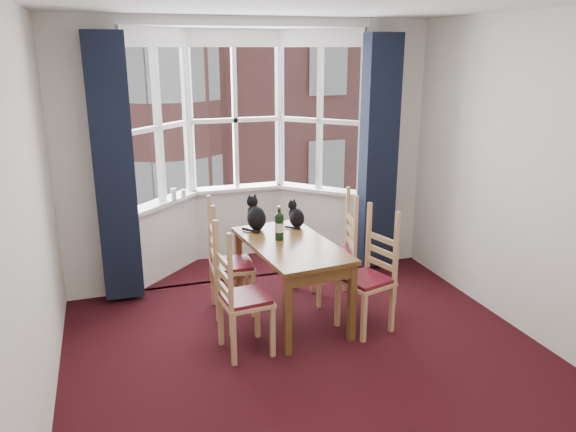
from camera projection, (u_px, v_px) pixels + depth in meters
name	position (u px, v px, depth m)	size (l,w,h in m)	color
floor	(328.00, 382.00, 4.36)	(4.50, 4.50, 0.00)	black
wall_left	(23.00, 238.00, 3.35)	(4.50, 4.50, 0.00)	silver
wall_right	(560.00, 188.00, 4.55)	(4.50, 4.50, 0.00)	silver
wall_back_pier_left	(89.00, 164.00, 5.51)	(0.70, 0.12, 2.80)	silver
wall_back_pier_right	(389.00, 146.00, 6.49)	(0.70, 0.12, 2.80)	silver
bay_window	(240.00, 147.00, 6.46)	(2.76, 0.94, 2.80)	white
curtain_left	(114.00, 171.00, 5.43)	(0.38, 0.22, 2.60)	black
curtain_right	(379.00, 154.00, 6.27)	(0.38, 0.22, 2.60)	black
dining_table	(291.00, 253.00, 5.23)	(0.85, 1.40, 0.76)	brown
chair_left_near	(235.00, 302.00, 4.65)	(0.44, 0.46, 0.92)	tan
chair_left_far	(223.00, 267.00, 5.39)	(0.43, 0.45, 0.92)	tan
chair_right_near	(373.00, 279.00, 5.11)	(0.50, 0.52, 0.92)	tan
chair_right_far	(342.00, 255.00, 5.69)	(0.48, 0.49, 0.92)	tan
cat_left	(256.00, 216.00, 5.56)	(0.23, 0.29, 0.35)	black
cat_right	(296.00, 216.00, 5.64)	(0.21, 0.24, 0.28)	black
wine_bottle	(279.00, 225.00, 5.25)	(0.08, 0.08, 0.33)	black
candle_tall	(174.00, 194.00, 6.21)	(0.06, 0.06, 0.13)	white
candle_short	(183.00, 194.00, 6.27)	(0.06, 0.06, 0.10)	white
street	(134.00, 188.00, 35.43)	(80.00, 80.00, 0.00)	#333335
tenement_building	(151.00, 79.00, 16.64)	(18.40, 7.80, 15.20)	#94524C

